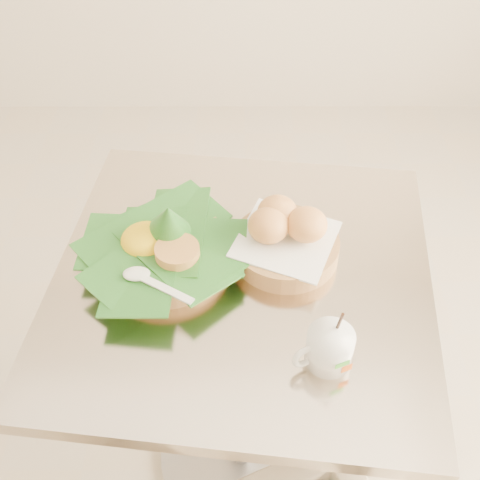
{
  "coord_description": "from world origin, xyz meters",
  "views": [
    {
      "loc": [
        0.2,
        -0.71,
        1.59
      ],
      "look_at": [
        0.2,
        0.06,
        0.82
      ],
      "focal_mm": 45.0,
      "sensor_mm": 36.0,
      "label": 1
    }
  ],
  "objects_px": {
    "coffee_mug": "(328,347)",
    "rice_basket": "(164,245)",
    "cafe_table": "(242,342)",
    "bread_basket": "(285,237)"
  },
  "relations": [
    {
      "from": "coffee_mug",
      "to": "cafe_table",
      "type": "bearing_deg",
      "value": 125.36
    },
    {
      "from": "coffee_mug",
      "to": "rice_basket",
      "type": "bearing_deg",
      "value": 141.47
    },
    {
      "from": "rice_basket",
      "to": "bread_basket",
      "type": "xyz_separation_m",
      "value": [
        0.23,
        0.02,
        0.0
      ]
    },
    {
      "from": "rice_basket",
      "to": "cafe_table",
      "type": "bearing_deg",
      "value": -12.71
    },
    {
      "from": "cafe_table",
      "to": "coffee_mug",
      "type": "bearing_deg",
      "value": -54.64
    },
    {
      "from": "bread_basket",
      "to": "coffee_mug",
      "type": "xyz_separation_m",
      "value": [
        0.06,
        -0.25,
        -0.01
      ]
    },
    {
      "from": "rice_basket",
      "to": "bread_basket",
      "type": "distance_m",
      "value": 0.23
    },
    {
      "from": "cafe_table",
      "to": "coffee_mug",
      "type": "xyz_separation_m",
      "value": [
        0.14,
        -0.19,
        0.26
      ]
    },
    {
      "from": "cafe_table",
      "to": "bread_basket",
      "type": "distance_m",
      "value": 0.28
    },
    {
      "from": "cafe_table",
      "to": "coffee_mug",
      "type": "distance_m",
      "value": 0.35
    }
  ]
}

